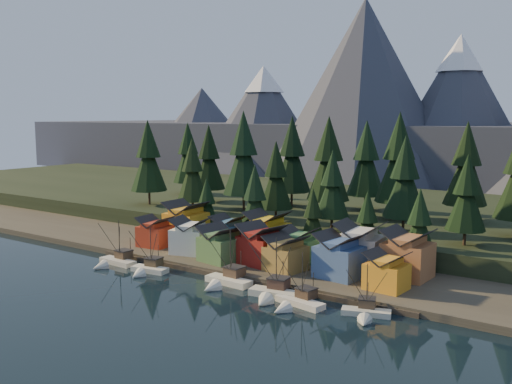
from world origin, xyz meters
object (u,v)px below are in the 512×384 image
Objects in this scene: house_back_1 at (228,231)px; house_back_0 at (186,220)px; boat_0 at (114,256)px; boat_1 at (147,263)px; boat_3 at (225,274)px; boat_5 at (296,296)px; house_front_1 at (191,235)px; house_front_0 at (155,231)px; boat_6 at (366,306)px; boat_4 at (272,286)px.

house_back_0 is at bearing 173.88° from house_back_1.
boat_0 reaches higher than boat_1.
house_back_0 is 14.73m from house_back_1.
boat_5 is at bearing -6.20° from boat_3.
boat_5 is at bearing -36.42° from house_front_1.
house_back_0 reaches higher than house_front_0.
house_back_1 is (14.67, -0.72, -1.14)m from house_back_0.
boat_5 is (49.97, -0.99, -0.11)m from boat_0.
boat_4 is at bearing 162.38° from boat_6.
boat_5 is (6.20, -1.63, -0.44)m from boat_4.
boat_4 reaches higher than boat_3.
boat_0 is 0.91× the size of boat_4.
boat_0 is at bearing -91.00° from house_front_0.
house_front_0 is (-63.91, 13.61, 3.58)m from boat_6.
house_front_1 is at bearing 151.40° from boat_3.
boat_4 reaches higher than house_back_1.
boat_5 is 12.95m from boat_6.
boat_5 is at bearing -38.97° from house_back_1.
house_back_0 is at bearing 104.60° from boat_1.
boat_0 is 1.39× the size of house_back_1.
boat_6 is at bearing -6.55° from boat_4.
house_front_0 is (-51.16, 15.87, 3.43)m from boat_5.
boat_4 is 6.43m from boat_5.
boat_3 is 37.86m from house_back_0.
house_back_0 reaches higher than house_back_1.
boat_3 is at bearing -179.39° from boat_5.
boat_4 is (12.63, -1.48, 0.08)m from boat_3.
boat_5 is at bearing -23.21° from boat_4.
boat_4 is 1.54× the size of house_back_1.
boat_0 is at bearing -141.89° from house_front_1.
boat_6 is (18.95, 0.63, -0.59)m from boat_4.
boat_1 is 0.88× the size of boat_4.
boat_4 reaches higher than boat_0.
boat_1 is 20.02m from house_front_0.
boat_6 is 1.22× the size of house_front_0.
boat_0 is at bearing 172.40° from boat_4.
boat_1 is 1.36× the size of house_front_0.
boat_4 reaches higher than house_front_0.
boat_4 is at bearing -6.17° from boat_1.
boat_6 is 0.97× the size of house_back_0.
boat_6 is at bearing -6.17° from boat_1.
house_front_1 is (-20.07, 12.44, 3.60)m from boat_3.
boat_5 is at bearing 170.54° from boat_6.
house_front_1 is at bearing -119.42° from house_back_1.
house_back_0 is at bearing 139.94° from boat_6.
boat_5 is at bearing -29.18° from house_back_0.
house_back_0 reaches higher than boat_3.
boat_1 is 24.79m from house_back_1.
boat_3 reaches higher than boat_6.
boat_1 reaches higher than boat_5.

